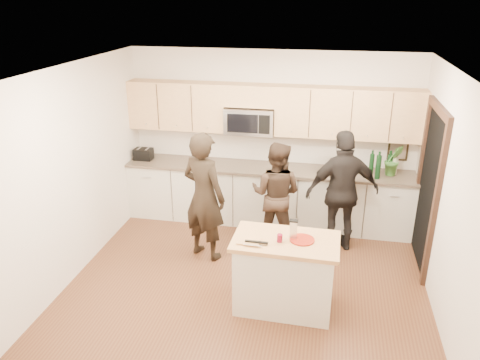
% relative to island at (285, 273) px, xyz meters
% --- Properties ---
extents(floor, '(4.50, 4.50, 0.00)m').
position_rel_island_xyz_m(floor, '(-0.51, 0.48, -0.45)').
color(floor, brown).
rests_on(floor, ground).
extents(room_shell, '(4.52, 4.02, 2.71)m').
position_rel_island_xyz_m(room_shell, '(-0.51, 0.48, 1.28)').
color(room_shell, beige).
rests_on(room_shell, ground).
extents(back_cabinetry, '(4.50, 0.66, 0.94)m').
position_rel_island_xyz_m(back_cabinetry, '(-0.51, 2.17, 0.02)').
color(back_cabinetry, beige).
rests_on(back_cabinetry, ground).
extents(upper_cabinetry, '(4.50, 0.33, 0.75)m').
position_rel_island_xyz_m(upper_cabinetry, '(-0.48, 2.32, 1.39)').
color(upper_cabinetry, tan).
rests_on(upper_cabinetry, ground).
extents(microwave, '(0.76, 0.41, 0.40)m').
position_rel_island_xyz_m(microwave, '(-0.82, 2.28, 1.20)').
color(microwave, silver).
rests_on(microwave, ground).
extents(doorway, '(0.06, 1.25, 2.20)m').
position_rel_island_xyz_m(doorway, '(1.72, 1.38, 0.70)').
color(doorway, black).
rests_on(doorway, ground).
extents(framed_picture, '(0.30, 0.03, 0.38)m').
position_rel_island_xyz_m(framed_picture, '(1.44, 2.47, 0.83)').
color(framed_picture, black).
rests_on(framed_picture, ground).
extents(dish_towel, '(0.34, 0.60, 0.48)m').
position_rel_island_xyz_m(dish_towel, '(-1.46, 1.98, 0.35)').
color(dish_towel, white).
rests_on(dish_towel, ground).
extents(island, '(1.22, 0.73, 0.90)m').
position_rel_island_xyz_m(island, '(0.00, 0.00, 0.00)').
color(island, beige).
rests_on(island, ground).
extents(red_plate, '(0.28, 0.28, 0.02)m').
position_rel_island_xyz_m(red_plate, '(0.18, 0.02, 0.45)').
color(red_plate, maroon).
rests_on(red_plate, island).
extents(box_grater, '(0.10, 0.07, 0.21)m').
position_rel_island_xyz_m(box_grater, '(0.07, 0.04, 0.57)').
color(box_grater, silver).
rests_on(box_grater, red_plate).
extents(drink_glass, '(0.06, 0.06, 0.09)m').
position_rel_island_xyz_m(drink_glass, '(-0.07, -0.06, 0.49)').
color(drink_glass, maroon).
rests_on(drink_glass, island).
extents(cutting_board, '(0.25, 0.20, 0.02)m').
position_rel_island_xyz_m(cutting_board, '(-0.40, -0.13, 0.45)').
color(cutting_board, tan).
rests_on(cutting_board, island).
extents(tongs, '(0.26, 0.04, 0.02)m').
position_rel_island_xyz_m(tongs, '(-0.31, -0.16, 0.47)').
color(tongs, black).
rests_on(tongs, cutting_board).
extents(knife, '(0.21, 0.03, 0.01)m').
position_rel_island_xyz_m(knife, '(-0.34, -0.23, 0.47)').
color(knife, silver).
rests_on(knife, cutting_board).
extents(toaster, '(0.29, 0.20, 0.19)m').
position_rel_island_xyz_m(toaster, '(-2.56, 2.15, 0.58)').
color(toaster, black).
rests_on(toaster, back_cabinetry).
extents(bottle_cluster, '(0.42, 0.32, 0.42)m').
position_rel_island_xyz_m(bottle_cluster, '(1.22, 2.16, 0.67)').
color(bottle_cluster, black).
rests_on(bottle_cluster, back_cabinetry).
extents(orchid, '(0.30, 0.26, 0.48)m').
position_rel_island_xyz_m(orchid, '(1.36, 2.20, 0.72)').
color(orchid, '#437E32').
rests_on(orchid, back_cabinetry).
extents(woman_left, '(0.78, 0.66, 1.82)m').
position_rel_island_xyz_m(woman_left, '(-1.21, 0.96, 0.45)').
color(woman_left, black).
rests_on(woman_left, ground).
extents(woman_center, '(0.86, 0.72, 1.56)m').
position_rel_island_xyz_m(woman_center, '(-0.30, 1.52, 0.33)').
color(woman_center, '#2E2017').
rests_on(woman_center, ground).
extents(woman_right, '(1.12, 0.72, 1.78)m').
position_rel_island_xyz_m(woman_right, '(0.64, 1.53, 0.43)').
color(woman_right, black).
rests_on(woman_right, ground).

